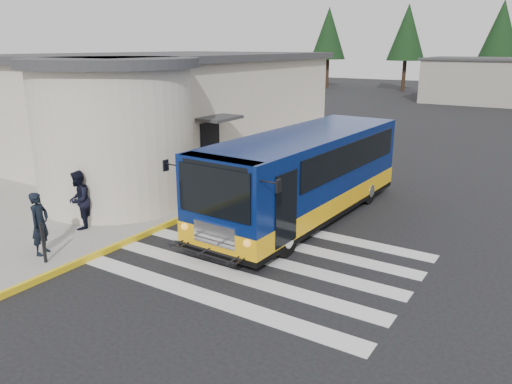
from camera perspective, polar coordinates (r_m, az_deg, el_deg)
The scene contains 9 objects.
ground at distance 13.56m, azimuth 3.77°, elevation -6.79°, with size 140.00×140.00×0.00m, color black.
sidewalk at distance 21.79m, azimuth -12.06°, elevation 2.08°, with size 10.00×34.00×0.15m, color gray.
curb_strip at distance 18.74m, azimuth -1.15°, elevation 0.13°, with size 0.12×34.00×0.16m, color yellow.
station_building at distance 24.67m, azimuth -10.76°, elevation 9.70°, with size 12.70×18.70×4.80m.
crosswalk at distance 13.16m, azimuth 0.15°, elevation -7.48°, with size 8.00×5.35×0.01m.
transit_bus at distance 15.78m, azimuth 5.49°, elevation 1.55°, with size 3.53×9.77×2.73m.
pedestrian_a at distance 13.88m, azimuth -23.48°, elevation -3.33°, with size 0.60×0.39×1.65m, color black.
pedestrian_b at distance 15.40m, azimuth -19.60°, elevation -0.86°, with size 0.84×0.66×1.73m, color black.
bollard at distance 13.40m, azimuth -23.12°, elevation -5.38°, with size 0.08×0.08×1.03m, color black.
Camera 1 is at (5.94, -10.96, 5.34)m, focal length 35.00 mm.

